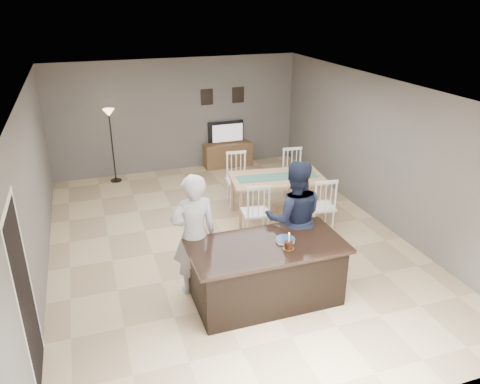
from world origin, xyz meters
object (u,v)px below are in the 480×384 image
object	(u,v)px
tv_console	(228,155)
television	(227,132)
woman	(194,235)
floor_lamp	(110,126)
man	(294,219)
birthday_cake	(289,245)
dining_table	(277,184)
kitchen_island	(266,272)
plate_stack	(285,240)

from	to	relation	value
tv_console	television	bearing A→B (deg)	90.00
woman	floor_lamp	bearing A→B (deg)	-85.46
man	birthday_cake	xyz separation A→B (m)	(-0.43, -0.75, 0.03)
tv_console	dining_table	bearing A→B (deg)	-89.76
man	birthday_cake	bearing A→B (deg)	77.22
dining_table	birthday_cake	bearing A→B (deg)	-103.04
man	dining_table	size ratio (longest dim) A/B	0.85
kitchen_island	woman	distance (m)	1.14
dining_table	tv_console	bearing A→B (deg)	97.39
man	plate_stack	distance (m)	0.68
woman	dining_table	distance (m)	2.86
floor_lamp	birthday_cake	bearing A→B (deg)	-71.96
kitchen_island	woman	world-z (taller)	woman
tv_console	floor_lamp	distance (m)	2.99
kitchen_island	television	size ratio (longest dim) A/B	2.35
birthday_cake	floor_lamp	world-z (taller)	floor_lamp
kitchen_island	birthday_cake	size ratio (longest dim) A/B	9.06
tv_console	plate_stack	bearing A→B (deg)	-99.45
woman	dining_table	xyz separation A→B (m)	(2.10, 1.92, -0.23)
tv_console	man	bearing A→B (deg)	-96.08
plate_stack	woman	bearing A→B (deg)	154.44
man	dining_table	world-z (taller)	man
kitchen_island	floor_lamp	distance (m)	5.73
tv_console	woman	xyz separation A→B (m)	(-2.09, -5.02, 0.62)
plate_stack	dining_table	bearing A→B (deg)	69.19
television	dining_table	size ratio (longest dim) A/B	0.42
television	birthday_cake	world-z (taller)	birthday_cake
kitchen_island	man	world-z (taller)	man
plate_stack	dining_table	xyz separation A→B (m)	(0.94, 2.48, -0.24)
kitchen_island	floor_lamp	bearing A→B (deg)	106.45
kitchen_island	dining_table	xyz separation A→B (m)	(1.21, 2.47, 0.23)
woman	television	bearing A→B (deg)	-116.10
tv_console	television	distance (m)	0.57
birthday_cake	dining_table	size ratio (longest dim) A/B	0.11
man	dining_table	distance (m)	2.01
kitchen_island	plate_stack	distance (m)	0.54
kitchen_island	woman	xyz separation A→B (m)	(-0.89, 0.55, 0.46)
plate_stack	floor_lamp	world-z (taller)	floor_lamp
woman	man	bearing A→B (deg)	176.21
tv_console	dining_table	size ratio (longest dim) A/B	0.55
woman	dining_table	bearing A→B (deg)	-141.36
woman	dining_table	world-z (taller)	woman
kitchen_island	plate_stack	xyz separation A→B (m)	(0.27, -0.00, 0.47)
tv_console	plate_stack	world-z (taller)	plate_stack
tv_console	kitchen_island	bearing A→B (deg)	-102.16
floor_lamp	woman	bearing A→B (deg)	-81.67
birthday_cake	dining_table	world-z (taller)	birthday_cake
television	plate_stack	xyz separation A→B (m)	(-0.93, -5.64, 0.06)
dining_table	man	bearing A→B (deg)	-98.76
plate_stack	tv_console	bearing A→B (deg)	80.55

